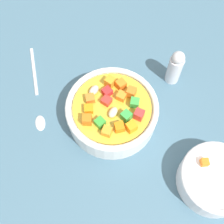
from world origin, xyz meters
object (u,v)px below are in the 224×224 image
soup_bowl_main (112,111)px  side_bowl_small (214,179)px  spoon (36,94)px  pepper_shaker (175,67)px

soup_bowl_main → side_bowl_small: bearing=7.1°
spoon → side_bowl_small: (38.83, 9.98, 2.27)cm
soup_bowl_main → spoon: 17.67cm
pepper_shaker → soup_bowl_main: bearing=-100.8°
spoon → pepper_shaker: (19.01, 23.41, 4.15)cm
spoon → side_bowl_small: bearing=49.2°
side_bowl_small → pepper_shaker: size_ratio=1.44×
spoon → side_bowl_small: 40.15cm
side_bowl_small → pepper_shaker: 24.01cm
soup_bowl_main → spoon: (-15.92, -7.13, -2.78)cm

